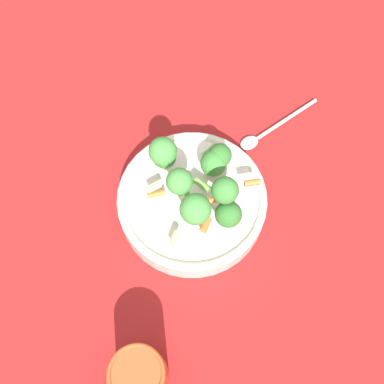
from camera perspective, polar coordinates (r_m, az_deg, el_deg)
ground_plane at (r=0.77m, az=0.00°, el=-1.98°), size 3.00×3.00×0.00m
bowl at (r=0.74m, az=0.00°, el=-1.19°), size 0.24×0.24×0.05m
pasta_salad at (r=0.68m, az=0.71°, el=1.53°), size 0.18×0.18×0.09m
cup at (r=0.67m, az=-6.67°, el=-22.10°), size 0.08×0.08×0.10m
spoon at (r=0.84m, az=9.39°, el=7.44°), size 0.06×0.18×0.01m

